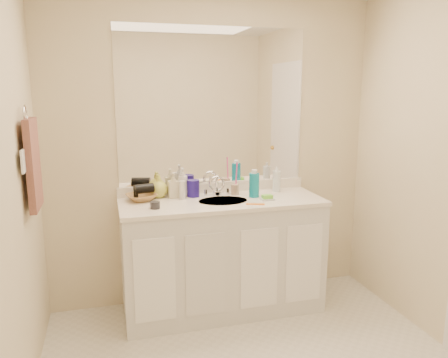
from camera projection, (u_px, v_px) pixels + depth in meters
The scene contains 25 objects.
wall_back at pixel (213, 153), 3.46m from camera, with size 2.60×0.02×2.40m, color beige.
vanity_cabinet at pixel (222, 257), 3.36m from camera, with size 1.50×0.55×0.85m, color silver.
countertop at pixel (222, 202), 3.27m from camera, with size 1.52×0.57×0.03m, color white.
backsplash at pixel (214, 187), 3.50m from camera, with size 1.52×0.03×0.08m, color white.
sink_basin at pixel (223, 202), 3.25m from camera, with size 0.37×0.37×0.02m, color beige.
faucet at pixel (217, 188), 3.41m from camera, with size 0.02×0.02×0.11m, color silver.
mirror at pixel (213, 107), 3.38m from camera, with size 1.48×0.01×1.20m, color white.
blue_mug at pixel (193, 188), 3.36m from camera, with size 0.09×0.09×0.13m, color navy.
tan_cup at pixel (235, 189), 3.43m from camera, with size 0.06×0.06×0.08m, color tan.
toothbrush at pixel (236, 176), 3.41m from camera, with size 0.01×0.01×0.22m, color #FF43A4.
mouthwash_bottle at pixel (254, 185), 3.34m from camera, with size 0.08×0.08×0.18m, color #0E86A8.
clear_pump_bottle at pixel (277, 181), 3.52m from camera, with size 0.06×0.06×0.17m, color silver.
soap_dish at pixel (267, 199), 3.27m from camera, with size 0.10×0.08×0.01m, color silver.
green_soap at pixel (267, 197), 3.26m from camera, with size 0.08×0.05×0.03m, color #72DC35.
orange_comb at pixel (255, 204), 3.14m from camera, with size 0.14×0.03×0.01m, color orange.
dark_jar at pixel (155, 205), 3.03m from camera, with size 0.07×0.07×0.05m, color #27272C.
extra_white_bottle at pixel (182, 190), 3.27m from camera, with size 0.04×0.04×0.14m, color silver.
soap_bottle_white at pixel (183, 182), 3.36m from camera, with size 0.09×0.09×0.22m, color silver.
soap_bottle_cream at pixel (174, 185), 3.33m from camera, with size 0.09×0.09×0.19m, color beige.
soap_bottle_yellow at pixel (158, 186), 3.33m from camera, with size 0.14×0.14×0.18m, color #C8CD4F.
wicker_basket at pixel (142, 197), 3.24m from camera, with size 0.21×0.21×0.05m, color olive.
hair_dryer at pixel (144, 189), 3.23m from camera, with size 0.07×0.07×0.14m, color black.
towel_ring at pixel (25, 114), 2.56m from camera, with size 0.11×0.11×0.01m, color silver.
hand_towel at pixel (33, 164), 2.63m from camera, with size 0.04×0.32×0.55m, color brown.
switch_plate at pixel (23, 162), 2.42m from camera, with size 0.01×0.09×0.13m, color white.
Camera 1 is at (-0.83, -2.03, 1.70)m, focal length 35.00 mm.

